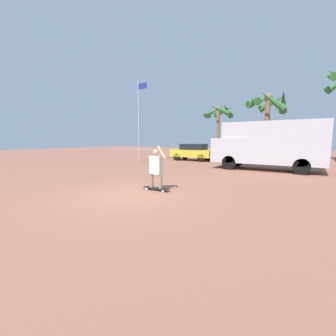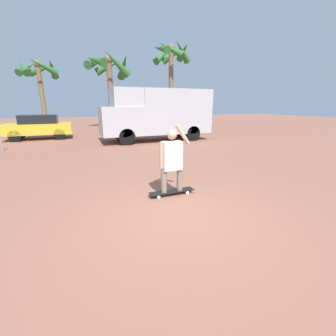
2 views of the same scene
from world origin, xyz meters
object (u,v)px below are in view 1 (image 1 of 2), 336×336
parked_car_yellow (193,152)px  flagpole (139,117)px  person_skateboarder (156,167)px  palm_tree_center_background (268,106)px  palm_tree_far_left (218,114)px  skateboard (156,188)px  camper_van (268,144)px

parked_car_yellow → flagpole: bearing=-142.7°
person_skateboarder → parked_car_yellow: size_ratio=0.42×
palm_tree_center_background → palm_tree_far_left: (-5.61, 2.21, -0.29)m
skateboard → palm_tree_center_background: 17.34m
camper_van → palm_tree_center_background: size_ratio=1.00×
person_skateboarder → parked_car_yellow: (-4.09, 11.53, -0.12)m
camper_van → palm_tree_center_background: bearing=99.9°
camper_van → flagpole: bearing=177.6°
person_skateboarder → palm_tree_center_background: bearing=86.0°
palm_tree_center_background → palm_tree_far_left: size_ratio=1.08×
camper_van → flagpole: flagpole is taller
person_skateboarder → palm_tree_center_background: 17.12m
skateboard → flagpole: flagpole is taller
camper_van → parked_car_yellow: size_ratio=1.68×
camper_van → parked_car_yellow: bearing=153.7°
skateboard → person_skateboarder: bearing=-180.0°
camper_van → palm_tree_center_background: palm_tree_center_background is taller
person_skateboarder → flagpole: size_ratio=0.23×
parked_car_yellow → palm_tree_far_left: (-0.36, 7.25, 3.97)m
person_skateboarder → camper_van: camper_van is taller
person_skateboarder → palm_tree_far_left: palm_tree_far_left is taller
skateboard → camper_van: (2.62, 8.21, 1.54)m
palm_tree_center_background → flagpole: 12.06m
camper_van → palm_tree_center_background: (-1.46, 8.36, 3.43)m
person_skateboarder → camper_van: 8.65m
palm_tree_far_left → person_skateboarder: bearing=-76.7°
skateboard → parked_car_yellow: (-4.09, 11.53, 0.71)m
palm_tree_far_left → parked_car_yellow: bearing=-87.1°
camper_van → flagpole: 10.72m
palm_tree_center_background → person_skateboarder: bearing=-94.0°
skateboard → parked_car_yellow: bearing=109.5°
person_skateboarder → parked_car_yellow: bearing=109.5°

